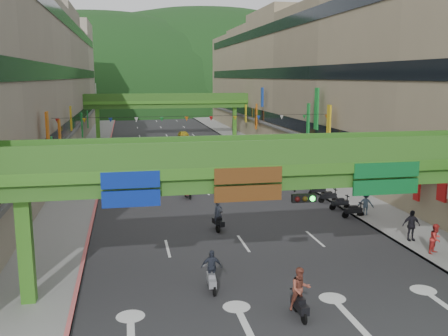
{
  "coord_description": "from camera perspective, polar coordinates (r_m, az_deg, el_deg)",
  "views": [
    {
      "loc": [
        -6.59,
        -15.57,
        9.8
      ],
      "look_at": [
        0.0,
        18.0,
        3.5
      ],
      "focal_mm": 40.0,
      "sensor_mm": 36.0,
      "label": 1
    }
  ],
  "objects": [
    {
      "name": "road_slab",
      "position": [
        66.62,
        -5.31,
        1.94
      ],
      "size": [
        18.0,
        140.0,
        0.02
      ],
      "primitive_type": "cube",
      "color": "#28282B",
      "rests_on": "ground"
    },
    {
      "name": "sidewalk_left",
      "position": [
        66.43,
        -14.8,
        1.67
      ],
      "size": [
        4.0,
        140.0,
        0.15
      ],
      "primitive_type": "cube",
      "color": "gray",
      "rests_on": "ground"
    },
    {
      "name": "sidewalk_right",
      "position": [
        68.58,
        3.87,
        2.26
      ],
      "size": [
        4.0,
        140.0,
        0.15
      ],
      "primitive_type": "cube",
      "color": "gray",
      "rests_on": "ground"
    },
    {
      "name": "curb_left",
      "position": [
        66.33,
        -13.16,
        1.74
      ],
      "size": [
        0.2,
        140.0,
        0.18
      ],
      "primitive_type": "cube",
      "color": "#CC5959",
      "rests_on": "ground"
    },
    {
      "name": "curb_right",
      "position": [
        68.11,
        2.33,
        2.23
      ],
      "size": [
        0.2,
        140.0,
        0.18
      ],
      "primitive_type": "cube",
      "color": "gray",
      "rests_on": "ground"
    },
    {
      "name": "building_row_left",
      "position": [
        66.72,
        -22.08,
        9.39
      ],
      "size": [
        12.8,
        95.0,
        19.0
      ],
      "color": "#9E937F",
      "rests_on": "ground"
    },
    {
      "name": "building_row_right",
      "position": [
        70.36,
        10.32,
        9.99
      ],
      "size": [
        12.8,
        95.0,
        19.0
      ],
      "color": "gray",
      "rests_on": "ground"
    },
    {
      "name": "overpass_near",
      "position": [
        22.73,
        8.47,
        -1.34
      ],
      "size": [
        28.0,
        12.27,
        7.1
      ],
      "color": "#4C9E2D",
      "rests_on": "ground"
    },
    {
      "name": "overpass_far",
      "position": [
        80.95,
        -6.48,
        7.26
      ],
      "size": [
        28.0,
        2.2,
        7.1
      ],
      "color": "#4C9E2D",
      "rests_on": "ground"
    },
    {
      "name": "hill_left",
      "position": [
        176.04,
        -13.93,
        6.94
      ],
      "size": [
        168.0,
        140.0,
        112.0
      ],
      "primitive_type": "ellipsoid",
      "color": "#1C4419",
      "rests_on": "ground"
    },
    {
      "name": "hill_right",
      "position": [
        198.34,
        -1.95,
        7.6
      ],
      "size": [
        208.0,
        176.0,
        128.0
      ],
      "primitive_type": "ellipsoid",
      "color": "#1C4419",
      "rests_on": "ground"
    },
    {
      "name": "bunting_string",
      "position": [
        46.2,
        -2.88,
        5.65
      ],
      "size": [
        26.0,
        0.36,
        0.47
      ],
      "color": "black",
      "rests_on": "ground"
    },
    {
      "name": "scooter_rider_near",
      "position": [
        32.22,
        -0.66,
        -5.6
      ],
      "size": [
        0.73,
        1.58,
        1.95
      ],
      "color": "black",
      "rests_on": "ground"
    },
    {
      "name": "scooter_rider_mid",
      "position": [
        21.22,
        8.71,
        -13.83
      ],
      "size": [
        0.9,
        1.6,
        2.16
      ],
      "color": "black",
      "rests_on": "ground"
    },
    {
      "name": "scooter_rider_left",
      "position": [
        23.42,
        -1.45,
        -11.67
      ],
      "size": [
        0.98,
        1.6,
        1.98
      ],
      "color": "gray",
      "rests_on": "ground"
    },
    {
      "name": "scooter_rider_far",
      "position": [
        40.7,
        -4.18,
        -1.91
      ],
      "size": [
        1.0,
        1.58,
        2.18
      ],
      "color": "maroon",
      "rests_on": "ground"
    },
    {
      "name": "parked_scooter_row",
      "position": [
        39.09,
        12.46,
        -3.54
      ],
      "size": [
        1.6,
        7.16,
        1.08
      ],
      "color": "black",
      "rests_on": "ground"
    },
    {
      "name": "car_silver",
      "position": [
        70.54,
        -7.27,
        2.93
      ],
      "size": [
        1.48,
        4.22,
        1.39
      ],
      "primitive_type": "imported",
      "rotation": [
        0.0,
        0.0,
        -0.0
      ],
      "color": "#9B9AA0",
      "rests_on": "ground"
    },
    {
      "name": "car_yellow",
      "position": [
        78.9,
        -4.62,
        3.75
      ],
      "size": [
        1.73,
        3.95,
        1.32
      ],
      "primitive_type": "imported",
      "rotation": [
        0.0,
        0.0,
        0.04
      ],
      "color": "gold",
      "rests_on": "ground"
    },
    {
      "name": "pedestrian_red",
      "position": [
        30.15,
        23.02,
        -7.72
      ],
      "size": [
        1.02,
        0.95,
        1.67
      ],
      "primitive_type": "imported",
      "rotation": [
        0.0,
        0.0,
        0.5
      ],
      "color": "red",
      "rests_on": "ground"
    },
    {
      "name": "pedestrian_dark",
      "position": [
        31.89,
        20.59,
        -6.41
      ],
      "size": [
        1.11,
        0.53,
        1.85
      ],
      "primitive_type": "imported",
      "rotation": [
        0.0,
        0.0,
        -0.07
      ],
      "color": "black",
      "rests_on": "ground"
    },
    {
      "name": "pedestrian_blue",
      "position": [
        36.65,
        15.89,
        -4.11
      ],
      "size": [
        0.94,
        0.85,
        1.7
      ],
      "primitive_type": "imported",
      "rotation": [
        0.0,
        0.0,
        2.58
      ],
      "color": "#3F5164",
      "rests_on": "ground"
    }
  ]
}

